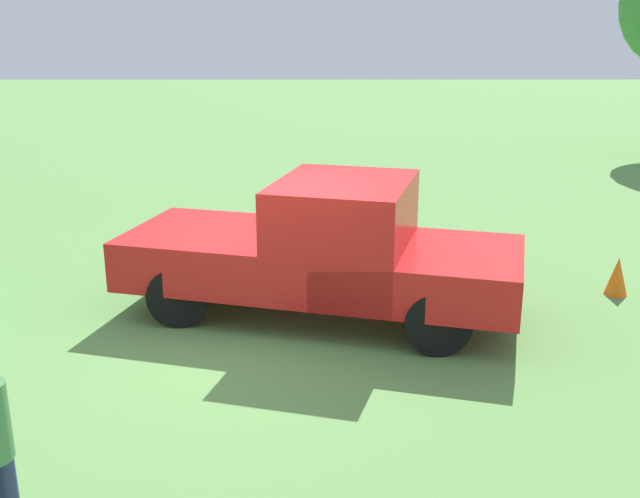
% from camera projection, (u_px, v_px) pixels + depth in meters
% --- Properties ---
extents(ground_plane, '(80.00, 80.00, 0.00)m').
position_uv_depth(ground_plane, '(270.00, 335.00, 9.18)').
color(ground_plane, '#5B8C47').
extents(pickup_truck, '(5.41, 3.21, 1.81)m').
position_uv_depth(pickup_truck, '(330.00, 247.00, 9.53)').
color(pickup_truck, black).
rests_on(pickup_truck, ground_plane).
extents(traffic_cone, '(0.32, 0.32, 0.55)m').
position_uv_depth(traffic_cone, '(617.00, 276.00, 10.45)').
color(traffic_cone, orange).
rests_on(traffic_cone, ground_plane).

